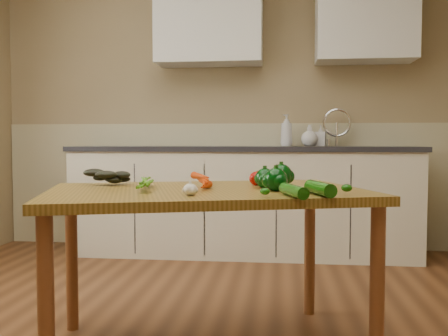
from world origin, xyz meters
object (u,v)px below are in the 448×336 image
Objects in this scene: soap_bottle_a at (287,130)px; leafy_greens at (108,175)px; garlic_bulb at (190,190)px; tomato_b at (260,177)px; pepper_a at (265,178)px; tomato_a at (257,178)px; zucchini_a at (320,188)px; tomato_c at (274,178)px; table at (206,207)px; soap_bottle_b at (321,135)px; soap_bottle_c at (309,136)px; pepper_b at (281,175)px; pepper_c at (276,180)px; carrot_bunch at (185,181)px; zucchini_b at (293,191)px.

leafy_greens is at bearing 30.39° from soap_bottle_a.
garlic_bulb is 0.76× the size of tomato_b.
tomato_a is (-0.04, 0.12, -0.01)m from pepper_a.
pepper_a is at bearing 127.50° from zucchini_a.
tomato_b is 0.11m from tomato_c.
table is at bearing 44.65° from soap_bottle_a.
tomato_c is (0.31, 0.49, 0.01)m from garlic_bulb.
soap_bottle_b is 1.02× the size of soap_bottle_c.
soap_bottle_b reaches higher than pepper_b.
tomato_b is at bearing -89.37° from soap_bottle_b.
pepper_b reaches higher than pepper_a.
pepper_b is 0.22m from pepper_c.
garlic_bulb is at bearing -122.87° from tomato_c.
soap_bottle_b reaches higher than pepper_a.
tomato_b is at bearing 24.36° from carrot_bunch.
soap_bottle_b is at bearing 83.05° from zucchini_b.
tomato_a and tomato_b have the same top height.
leafy_greens is 2.02× the size of pepper_c.
soap_bottle_a reaches higher than leafy_greens.
pepper_b reaches higher than zucchini_b.
tomato_c is (-0.27, -1.84, -0.23)m from soap_bottle_c.
carrot_bunch is 0.41m from pepper_c.
pepper_a is 0.11m from pepper_b.
pepper_b is at bearing 46.84° from pepper_a.
soap_bottle_a reaches higher than soap_bottle_b.
zucchini_a is at bearing 7.73° from garlic_bulb.
tomato_b is at bearing 50.00° from soap_bottle_a.
table is 0.38m from tomato_c.
table is at bearing -17.12° from leafy_greens.
tomato_b is at bearing 116.62° from zucchini_a.
zucchini_b is at bearing -84.15° from pepper_b.
tomato_b is 0.33× the size of zucchini_a.
soap_bottle_c is 1.92m from pepper_b.
pepper_c reaches higher than tomato_c.
garlic_bulb is (-0.02, -0.28, 0.10)m from table.
soap_bottle_a is 2.15m from leafy_greens.
tomato_a is 0.51m from zucchini_b.
soap_bottle_a is (0.38, 2.10, 0.39)m from table.
carrot_bunch is (-0.66, -2.04, -0.23)m from soap_bottle_c.
table is 0.30m from garlic_bulb.
pepper_b reaches higher than carrot_bunch.
carrot_bunch is 1.30× the size of leafy_greens.
leafy_greens is 2.58× the size of tomato_c.
table is 0.29m from pepper_a.
pepper_b is (-0.05, -1.94, -0.26)m from soap_bottle_a.
soap_bottle_c is 0.71× the size of carrot_bunch.
leafy_greens is at bearing 159.63° from zucchini_a.
soap_bottle_a reaches higher than soap_bottle_c.
soap_bottle_a is 1.49× the size of soap_bottle_b.
tomato_c is at bearing 18.80° from table.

